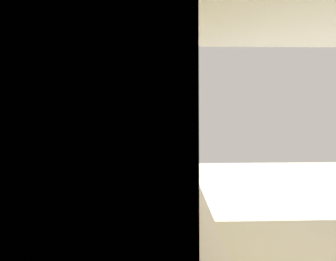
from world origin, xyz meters
TOP-DOWN VIEW (x-y plane):
  - wall_back at (0.00, 1.75)m, footprint 4.26×0.12m
  - upper_cabinets at (-0.47, 1.53)m, footprint 2.52×0.32m
  - oven_range at (1.47, 1.37)m, footprint 0.71×0.64m
  - microwave at (-0.06, 1.41)m, footprint 0.54×0.36m
  - bowl at (0.72, 1.28)m, footprint 0.14×0.14m
  - kettle at (0.42, 1.28)m, footprint 0.18×0.13m

SIDE VIEW (x-z plane):
  - oven_range at x=1.47m, z-range -0.07..1.00m
  - bowl at x=0.72m, z-range 0.90..0.95m
  - kettle at x=0.42m, z-range 0.89..1.06m
  - microwave at x=-0.06m, z-range 0.90..1.21m
  - wall_back at x=0.00m, z-range 0.00..2.56m
  - upper_cabinets at x=-0.47m, z-range 1.53..2.14m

